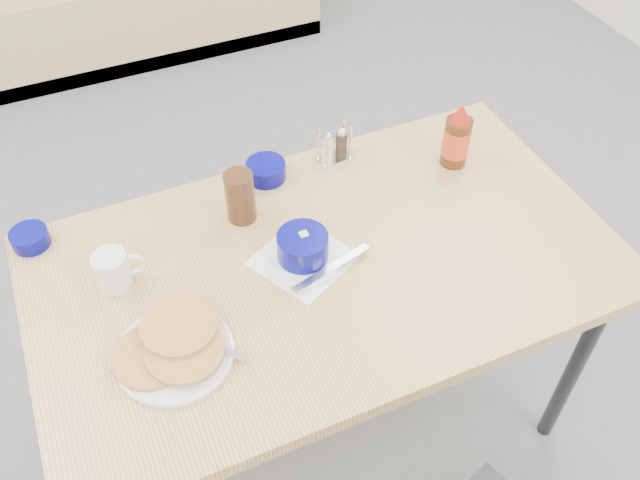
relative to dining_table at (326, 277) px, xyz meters
name	(u,v)px	position (x,y,z in m)	size (l,w,h in m)	color
dining_table	(326,277)	(0.00, 0.00, 0.00)	(1.40, 0.80, 0.76)	tan
pancake_plate	(174,348)	(-0.41, -0.11, 0.08)	(0.27, 0.25, 0.05)	white
coffee_mug	(114,269)	(-0.47, 0.13, 0.11)	(0.12, 0.08, 0.09)	white
grits_setting	(303,250)	(-0.05, 0.02, 0.10)	(0.29, 0.27, 0.08)	white
creamer_bowl	(30,238)	(-0.64, 0.34, 0.08)	(0.09, 0.09, 0.04)	#04066F
butter_bowl	(266,171)	(-0.03, 0.34, 0.09)	(0.11, 0.11, 0.05)	#04066F
amber_tumbler	(240,197)	(-0.14, 0.22, 0.13)	(0.07, 0.07, 0.14)	#3E2414
condiment_caddy	(334,147)	(0.18, 0.34, 0.10)	(0.10, 0.06, 0.11)	silver
syrup_bottle	(457,138)	(0.47, 0.19, 0.14)	(0.07, 0.07, 0.19)	#47230F
sugar_wrapper	(121,369)	(-0.52, -0.11, 0.06)	(0.04, 0.03, 0.00)	#D6475B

